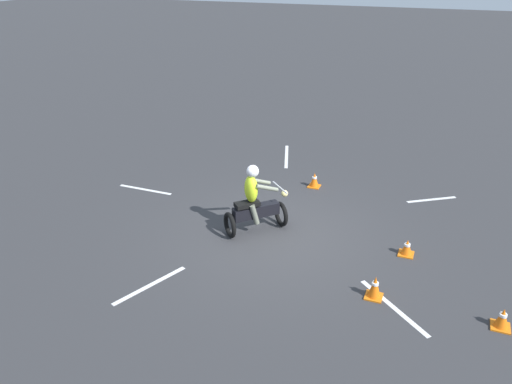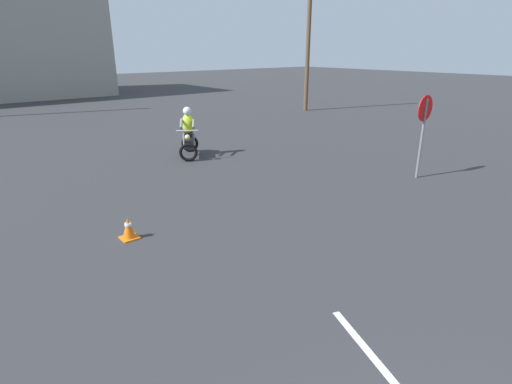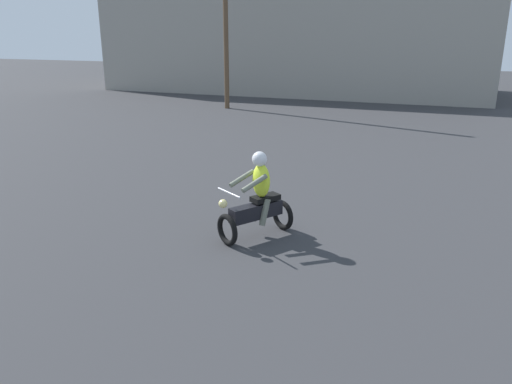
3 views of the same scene
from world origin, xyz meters
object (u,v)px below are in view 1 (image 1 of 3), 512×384
object	(u,v)px
traffic_cone_mid_left	(407,248)
motorcycle_rider_foreground	(255,203)
traffic_cone_far_right	(314,180)
traffic_cone_mid_center	(502,319)
traffic_cone_far_center	(375,287)

from	to	relation	value
traffic_cone_mid_left	motorcycle_rider_foreground	bearing A→B (deg)	4.60
motorcycle_rider_foreground	traffic_cone_mid_left	size ratio (longest dim) A/B	4.64
motorcycle_rider_foreground	traffic_cone_far_right	world-z (taller)	motorcycle_rider_foreground
traffic_cone_mid_left	traffic_cone_far_right	size ratio (longest dim) A/B	0.86
traffic_cone_mid_center	traffic_cone_mid_left	xyz separation A→B (m)	(1.79, -1.79, -0.01)
traffic_cone_mid_center	traffic_cone_far_center	xyz separation A→B (m)	(2.17, -0.03, 0.04)
traffic_cone_mid_center	traffic_cone_far_right	distance (m)	6.38
traffic_cone_mid_center	traffic_cone_far_right	xyz separation A→B (m)	(4.59, -4.43, 0.01)
motorcycle_rider_foreground	traffic_cone_far_center	bearing A→B (deg)	17.56
motorcycle_rider_foreground	traffic_cone_mid_center	bearing A→B (deg)	27.44
motorcycle_rider_foreground	traffic_cone_far_right	size ratio (longest dim) A/B	4.01
traffic_cone_mid_center	traffic_cone_far_center	distance (m)	2.18
traffic_cone_far_center	traffic_cone_mid_left	bearing A→B (deg)	-102.36
traffic_cone_mid_center	motorcycle_rider_foreground	bearing A→B (deg)	-16.24
traffic_cone_mid_left	traffic_cone_far_center	world-z (taller)	traffic_cone_far_center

